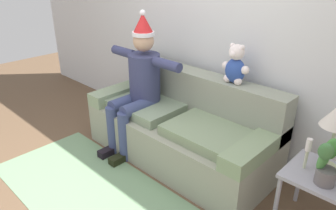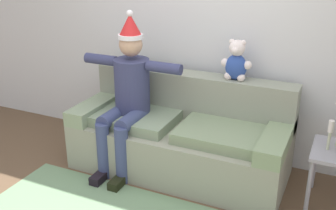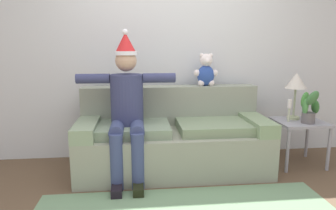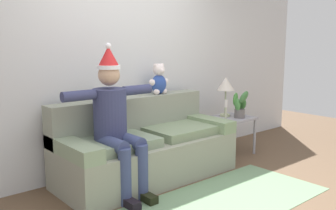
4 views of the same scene
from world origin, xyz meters
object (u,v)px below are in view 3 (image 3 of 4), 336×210
at_px(couch, 172,138).
at_px(side_table, 299,127).
at_px(teddy_bear, 206,71).
at_px(table_lamp, 296,83).
at_px(potted_plant, 309,108).
at_px(candle_tall, 289,107).
at_px(person_seated, 127,104).

relative_size(couch, side_table, 3.80).
bearing_deg(couch, teddy_bear, 31.44).
relative_size(teddy_bear, side_table, 0.71).
relative_size(couch, table_lamp, 3.75).
height_order(couch, teddy_bear, teddy_bear).
distance_m(side_table, table_lamp, 0.52).
height_order(side_table, potted_plant, potted_plant).
xyz_separation_m(side_table, table_lamp, (-0.03, 0.10, 0.51)).
bearing_deg(candle_tall, table_lamp, 44.20).
bearing_deg(person_seated, couch, 19.08).
xyz_separation_m(person_seated, teddy_bear, (0.92, 0.43, 0.29)).
bearing_deg(candle_tall, teddy_bear, 160.02).
height_order(teddy_bear, table_lamp, teddy_bear).
xyz_separation_m(couch, person_seated, (-0.49, -0.17, 0.43)).
xyz_separation_m(person_seated, table_lamp, (1.93, 0.22, 0.17)).
height_order(table_lamp, potted_plant, table_lamp).
height_order(teddy_bear, candle_tall, teddy_bear).
xyz_separation_m(side_table, potted_plant, (0.03, -0.11, 0.25)).
bearing_deg(couch, potted_plant, -5.67).
bearing_deg(person_seated, teddy_bear, 25.13).
height_order(person_seated, table_lamp, person_seated).
height_order(teddy_bear, potted_plant, teddy_bear).
bearing_deg(person_seated, potted_plant, 0.61).
bearing_deg(teddy_bear, candle_tall, -19.98).
height_order(couch, potted_plant, potted_plant).
xyz_separation_m(couch, potted_plant, (1.50, -0.15, 0.34)).
distance_m(person_seated, table_lamp, 1.95).
bearing_deg(teddy_bear, side_table, -16.28).
height_order(potted_plant, candle_tall, potted_plant).
bearing_deg(potted_plant, side_table, 106.57).
bearing_deg(candle_tall, side_table, 7.57).
bearing_deg(candle_tall, couch, 177.23).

